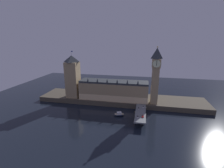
% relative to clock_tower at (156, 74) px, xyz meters
% --- Properties ---
extents(ground_plane, '(400.00, 400.00, 0.00)m').
position_rel_clock_tower_xyz_m(ground_plane, '(-42.16, -25.59, -42.51)').
color(ground_plane, black).
extents(embankment, '(220.00, 42.00, 6.17)m').
position_rel_clock_tower_xyz_m(embankment, '(-42.16, 13.41, -39.43)').
color(embankment, '#4C4438').
rests_on(embankment, ground_plane).
extents(parliament_hall, '(88.07, 22.82, 29.23)m').
position_rel_clock_tower_xyz_m(parliament_hall, '(-51.27, 6.14, -24.21)').
color(parliament_hall, tan).
rests_on(parliament_hall, embankment).
extents(clock_tower, '(10.15, 10.26, 68.66)m').
position_rel_clock_tower_xyz_m(clock_tower, '(0.00, 0.00, 0.00)').
color(clock_tower, tan).
rests_on(clock_tower, embankment).
extents(victoria_tower, '(16.49, 16.49, 62.15)m').
position_rel_clock_tower_xyz_m(victoria_tower, '(-106.54, 4.00, -8.13)').
color(victoria_tower, tan).
rests_on(victoria_tower, embankment).
extents(bridge, '(11.15, 46.00, 6.97)m').
position_rel_clock_tower_xyz_m(bridge, '(-14.66, -30.59, -37.68)').
color(bridge, slate).
rests_on(bridge, ground_plane).
extents(car_northbound_lead, '(1.86, 4.75, 1.34)m').
position_rel_clock_tower_xyz_m(car_northbound_lead, '(-17.11, -21.90, -34.91)').
color(car_northbound_lead, silver).
rests_on(car_northbound_lead, bridge).
extents(car_northbound_trail, '(1.93, 4.21, 1.58)m').
position_rel_clock_tower_xyz_m(car_northbound_trail, '(-17.11, -43.53, -34.80)').
color(car_northbound_trail, silver).
rests_on(car_northbound_trail, bridge).
extents(car_southbound_lead, '(2.00, 4.73, 1.59)m').
position_rel_clock_tower_xyz_m(car_southbound_lead, '(-12.20, -40.71, -34.80)').
color(car_southbound_lead, red).
rests_on(car_southbound_lead, bridge).
extents(car_southbound_trail, '(1.95, 3.89, 1.53)m').
position_rel_clock_tower_xyz_m(car_southbound_trail, '(-12.20, -16.94, -34.83)').
color(car_southbound_trail, white).
rests_on(car_southbound_trail, bridge).
extents(street_lamp_near, '(1.34, 0.60, 7.04)m').
position_rel_clock_tower_xyz_m(street_lamp_near, '(-19.96, -45.31, -31.14)').
color(street_lamp_near, '#2D3333').
rests_on(street_lamp_near, bridge).
extents(street_lamp_mid, '(1.34, 0.60, 6.52)m').
position_rel_clock_tower_xyz_m(street_lamp_mid, '(-9.35, -30.59, -31.46)').
color(street_lamp_mid, '#2D3333').
rests_on(street_lamp_mid, bridge).
extents(boat_upstream, '(12.05, 7.96, 4.66)m').
position_rel_clock_tower_xyz_m(boat_upstream, '(-38.00, -29.83, -40.81)').
color(boat_upstream, '#1E2842').
rests_on(boat_upstream, ground_plane).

